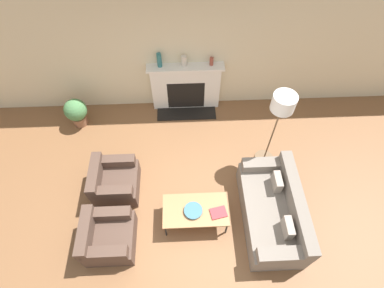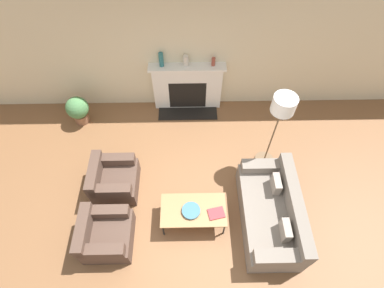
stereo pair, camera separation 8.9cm
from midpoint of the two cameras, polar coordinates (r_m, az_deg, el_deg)
The scene contains 14 objects.
ground_plane at distance 5.68m, azimuth -2.08°, elevation -14.94°, with size 18.00×18.00×0.00m, color brown.
wall_back at distance 6.41m, azimuth -2.38°, elevation 17.20°, with size 18.00×0.06×2.90m.
fireplace at distance 6.86m, azimuth -0.49°, elevation 10.71°, with size 1.64×0.59×1.20m.
couch at distance 5.61m, azimuth 15.40°, elevation -12.51°, with size 0.92×1.86×0.82m.
armchair_near at distance 5.51m, azimuth -15.81°, elevation -16.29°, with size 0.83×0.84×0.70m.
armchair_far at distance 5.93m, azimuth -14.35°, elevation -6.64°, with size 0.83×0.84×0.70m.
coffee_table at distance 5.34m, azimuth 0.76°, elevation -12.52°, with size 1.14×0.63×0.43m.
bowl at distance 5.28m, azimuth 0.32°, elevation -12.57°, with size 0.32×0.32×0.05m.
book at distance 5.30m, azimuth 5.15°, elevation -13.01°, with size 0.31×0.26×0.02m.
floor_lamp at distance 5.32m, azimuth 17.17°, elevation 6.01°, with size 0.41×0.41×1.85m.
mantel_vase_left at distance 6.38m, azimuth -5.48°, elevation 15.72°, with size 0.10×0.10×0.31m.
mantel_vase_center_left at distance 6.38m, azimuth -0.78°, elevation 15.56°, with size 0.11×0.11×0.24m.
mantel_vase_center_right at distance 6.43m, azimuth 4.51°, elevation 15.38°, with size 0.08×0.08×0.18m.
potted_plant at distance 7.10m, azimuth -20.57°, elevation 6.20°, with size 0.49×0.49×0.69m.
Camera 2 is at (0.21, -2.02, 5.31)m, focal length 28.00 mm.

